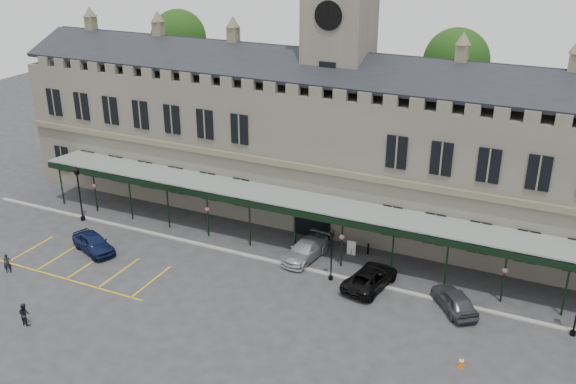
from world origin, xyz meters
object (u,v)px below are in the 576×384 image
at_px(car_right_a, 454,300).
at_px(person_a, 7,264).
at_px(clock_tower, 338,72).
at_px(lamp_post_left, 79,189).
at_px(sign_board, 351,248).
at_px(car_van, 370,278).
at_px(car_taxi, 306,250).
at_px(traffic_cone, 461,362).
at_px(person_b, 24,314).
at_px(station_building, 336,147).
at_px(car_left_a, 94,243).
at_px(lamp_post_mid, 332,249).

bearing_deg(car_right_a, person_a, -21.62).
height_order(clock_tower, lamp_post_left, clock_tower).
distance_m(sign_board, person_a, 26.57).
bearing_deg(lamp_post_left, clock_tower, 28.63).
relative_size(car_van, person_a, 3.35).
bearing_deg(car_taxi, traffic_cone, -23.68).
relative_size(sign_board, person_b, 0.76).
relative_size(lamp_post_left, car_right_a, 1.16).
relative_size(car_taxi, car_right_a, 1.14).
xyz_separation_m(car_van, person_a, (-25.64, -9.74, 0.05)).
xyz_separation_m(station_building, sign_board, (4.10, -6.68, -5.87)).
relative_size(lamp_post_left, car_taxi, 1.02).
bearing_deg(car_left_a, person_a, 168.12).
height_order(car_van, person_a, person_a).
bearing_deg(traffic_cone, person_b, -164.01).
xyz_separation_m(sign_board, car_taxi, (-3.10, -2.09, 0.15)).
bearing_deg(lamp_post_mid, person_b, -139.51).
bearing_deg(person_b, sign_board, -127.83).
height_order(traffic_cone, sign_board, sign_board).
height_order(lamp_post_mid, person_a, lamp_post_mid).
bearing_deg(lamp_post_left, car_van, 0.22).
xyz_separation_m(lamp_post_left, car_right_a, (33.08, -0.35, -2.30)).
relative_size(lamp_post_left, lamp_post_mid, 1.20).
height_order(traffic_cone, person_b, person_b).
height_order(car_right_a, person_b, person_b).
xyz_separation_m(car_taxi, person_b, (-13.30, -16.14, 0.06)).
distance_m(clock_tower, sign_board, 14.81).
bearing_deg(station_building, car_taxi, -83.49).
relative_size(sign_board, car_taxi, 0.24).
distance_m(car_taxi, car_van, 6.29).
bearing_deg(sign_board, person_a, -152.16).
bearing_deg(traffic_cone, lamp_post_left, 169.66).
xyz_separation_m(station_building, lamp_post_mid, (4.03, -10.97, -3.91)).
bearing_deg(sign_board, station_building, 118.30).
height_order(lamp_post_left, person_b, lamp_post_left).
height_order(lamp_post_mid, car_right_a, lamp_post_mid).
distance_m(lamp_post_left, lamp_post_mid, 23.92).
height_order(station_building, lamp_post_mid, station_building).
bearing_deg(sign_board, lamp_post_left, -173.59).
distance_m(car_right_a, person_b, 28.98).
distance_m(lamp_post_mid, person_b, 21.54).
bearing_deg(car_right_a, lamp_post_mid, -38.84).
bearing_deg(car_right_a, sign_board, -63.94).
bearing_deg(lamp_post_left, traffic_cone, -10.34).
height_order(car_van, person_b, person_b).
height_order(car_left_a, person_b, person_b).
bearing_deg(car_van, station_building, -46.18).
bearing_deg(lamp_post_left, person_a, -82.65).
bearing_deg(car_left_a, lamp_post_mid, -56.17).
xyz_separation_m(lamp_post_mid, car_van, (2.97, 0.30, -1.82)).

